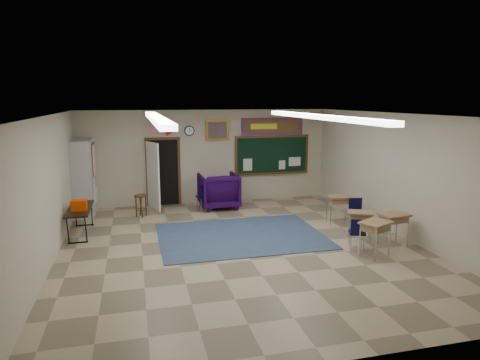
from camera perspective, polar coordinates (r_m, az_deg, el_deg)
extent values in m
plane|color=tan|center=(9.88, 0.16, -8.97)|extent=(9.00, 9.00, 0.00)
cube|color=#B9B196|center=(13.83, -4.44, 3.10)|extent=(8.00, 0.04, 3.00)
cube|color=#B9B196|center=(5.39, 12.21, -9.43)|extent=(8.00, 0.04, 3.00)
cube|color=#B9B196|center=(9.36, -24.33, -1.53)|extent=(0.04, 9.00, 3.00)
cube|color=#B9B196|center=(11.14, 20.52, 0.59)|extent=(0.04, 9.00, 3.00)
cube|color=silver|center=(9.31, 0.17, 8.69)|extent=(8.00, 9.00, 0.04)
cube|color=#344A63|center=(10.66, 0.14, -7.42)|extent=(4.00, 3.00, 0.02)
cube|color=black|center=(13.72, -10.18, 1.00)|extent=(0.95, 0.04, 2.10)
cube|color=white|center=(13.27, -11.53, 0.54)|extent=(0.35, 0.86, 2.05)
cube|color=#4F3316|center=(14.33, 4.29, 3.37)|extent=(2.55, 0.05, 1.30)
cube|color=black|center=(14.32, 4.31, 3.36)|extent=(2.40, 0.03, 1.15)
cube|color=#4F3316|center=(14.36, 4.33, 0.97)|extent=(2.40, 0.12, 0.04)
cube|color=red|center=(14.24, 4.35, 7.17)|extent=(2.10, 0.04, 0.55)
cube|color=brown|center=(14.23, 4.36, 7.16)|extent=(1.90, 0.03, 0.40)
cube|color=#94641C|center=(13.78, -3.03, 6.64)|extent=(0.75, 0.05, 0.65)
cube|color=#A51466|center=(13.76, -3.02, 6.64)|extent=(0.62, 0.03, 0.52)
cylinder|color=black|center=(13.63, -6.77, 6.54)|extent=(0.32, 0.05, 0.32)
cylinder|color=white|center=(13.61, -6.76, 6.54)|extent=(0.26, 0.02, 0.26)
cube|color=#A6A6A2|center=(13.13, -20.13, 0.30)|extent=(0.55, 1.25, 2.20)
imported|color=#1C0430|center=(13.25, -2.87, -1.44)|extent=(1.18, 1.21, 1.08)
cube|color=brown|center=(10.61, 15.75, -4.18)|extent=(0.71, 0.63, 0.04)
cube|color=brown|center=(10.64, 15.72, -4.68)|extent=(0.61, 0.54, 0.12)
cube|color=brown|center=(11.87, 13.05, -2.19)|extent=(0.70, 0.57, 0.04)
cube|color=brown|center=(11.90, 13.03, -2.68)|extent=(0.60, 0.48, 0.13)
cube|color=brown|center=(9.57, 17.67, -5.44)|extent=(0.79, 0.71, 0.04)
cube|color=brown|center=(9.60, 17.63, -6.06)|extent=(0.68, 0.61, 0.13)
cube|color=brown|center=(10.41, 19.88, -4.37)|extent=(0.68, 0.55, 0.04)
cube|color=brown|center=(10.44, 19.84, -4.93)|extent=(0.59, 0.46, 0.13)
cube|color=black|center=(11.35, -20.59, -3.61)|extent=(0.56, 1.64, 0.05)
cube|color=#CF4A03|center=(11.10, -20.67, -3.14)|extent=(0.36, 0.27, 0.25)
cylinder|color=#4C3217|center=(12.55, -13.11, -2.05)|extent=(0.36, 0.36, 0.04)
torus|color=#4C3217|center=(12.65, -13.03, -3.82)|extent=(0.30, 0.30, 0.02)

